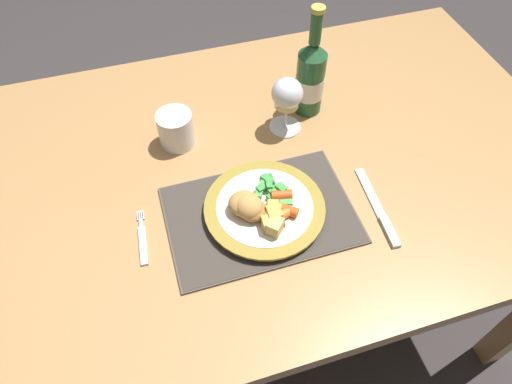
# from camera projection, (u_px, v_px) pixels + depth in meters

# --- Properties ---
(ground_plane) EXTENTS (6.00, 6.00, 0.00)m
(ground_plane) POSITION_uv_depth(u_px,v_px,m) (263.00, 302.00, 1.58)
(ground_plane) COLOR #383333
(dining_table) EXTENTS (1.38, 0.87, 0.74)m
(dining_table) POSITION_uv_depth(u_px,v_px,m) (267.00, 185.00, 1.07)
(dining_table) COLOR #AD7F4C
(dining_table) RESTS_ON ground
(placemat) EXTENTS (0.37, 0.25, 0.01)m
(placemat) POSITION_uv_depth(u_px,v_px,m) (260.00, 215.00, 0.90)
(placemat) COLOR brown
(placemat) RESTS_ON dining_table
(dinner_plate) EXTENTS (0.24, 0.24, 0.02)m
(dinner_plate) POSITION_uv_depth(u_px,v_px,m) (265.00, 209.00, 0.90)
(dinner_plate) COLOR silver
(dinner_plate) RESTS_ON placemat
(breaded_croquettes) EXTENTS (0.08, 0.08, 0.04)m
(breaded_croquettes) POSITION_uv_depth(u_px,v_px,m) (248.00, 206.00, 0.87)
(breaded_croquettes) COLOR #A87033
(breaded_croquettes) RESTS_ON dinner_plate
(green_beans_pile) EXTENTS (0.07, 0.09, 0.02)m
(green_beans_pile) POSITION_uv_depth(u_px,v_px,m) (272.00, 189.00, 0.91)
(green_beans_pile) COLOR #4CA84C
(green_beans_pile) RESTS_ON dinner_plate
(glazed_carrots) EXTENTS (0.06, 0.08, 0.02)m
(glazed_carrots) POSITION_uv_depth(u_px,v_px,m) (283.00, 209.00, 0.87)
(glazed_carrots) COLOR orange
(glazed_carrots) RESTS_ON dinner_plate
(fork) EXTENTS (0.02, 0.13, 0.01)m
(fork) POSITION_uv_depth(u_px,v_px,m) (143.00, 241.00, 0.87)
(fork) COLOR silver
(fork) RESTS_ON dining_table
(table_knife) EXTENTS (0.03, 0.20, 0.01)m
(table_knife) POSITION_uv_depth(u_px,v_px,m) (380.00, 213.00, 0.91)
(table_knife) COLOR silver
(table_knife) RESTS_ON dining_table
(wine_glass) EXTENTS (0.07, 0.07, 0.14)m
(wine_glass) POSITION_uv_depth(u_px,v_px,m) (287.00, 96.00, 0.99)
(wine_glass) COLOR silver
(wine_glass) RESTS_ON dining_table
(bottle) EXTENTS (0.07, 0.07, 0.26)m
(bottle) POSITION_uv_depth(u_px,v_px,m) (310.00, 77.00, 1.03)
(bottle) COLOR #23562D
(bottle) RESTS_ON dining_table
(roast_potatoes) EXTENTS (0.05, 0.08, 0.03)m
(roast_potatoes) POSITION_uv_depth(u_px,v_px,m) (273.00, 218.00, 0.86)
(roast_potatoes) COLOR #E5BC66
(roast_potatoes) RESTS_ON dinner_plate
(drinking_cup) EXTENTS (0.08, 0.08, 0.08)m
(drinking_cup) POSITION_uv_depth(u_px,v_px,m) (176.00, 129.00, 1.00)
(drinking_cup) COLOR white
(drinking_cup) RESTS_ON dining_table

